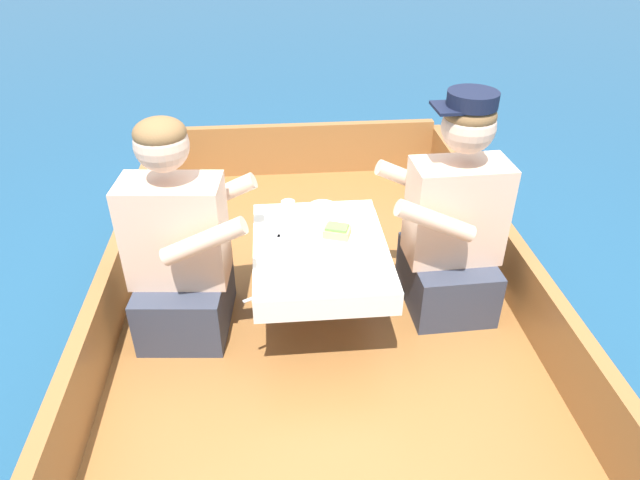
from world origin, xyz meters
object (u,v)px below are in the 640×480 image
person_starboard (453,226)px  coffee_cup_port (359,255)px  tin_can (288,207)px  sandwich (337,231)px  coffee_cup_starboard (303,248)px  person_port (180,251)px

person_starboard → coffee_cup_port: person_starboard is taller
tin_can → sandwich: bearing=-50.2°
coffee_cup_port → person_starboard: bearing=23.4°
person_starboard → sandwich: 0.50m
sandwich → tin_can: 0.31m
person_starboard → tin_can: (-0.70, 0.24, -0.00)m
person_starboard → sandwich: size_ratio=7.62×
sandwich → coffee_cup_port: (0.07, -0.19, -0.00)m
coffee_cup_port → coffee_cup_starboard: bearing=161.8°
coffee_cup_port → coffee_cup_starboard: 0.23m
person_port → sandwich: bearing=10.2°
sandwich → coffee_cup_starboard: 0.19m
person_port → coffee_cup_starboard: (0.51, -0.06, 0.03)m
sandwich → person_port: bearing=-175.0°
coffee_cup_port → tin_can: size_ratio=1.58×
coffee_cup_port → coffee_cup_starboard: size_ratio=0.98×
person_starboard → tin_can: bearing=-21.0°
person_port → coffee_cup_port: (0.73, -0.13, 0.03)m
person_starboard → coffee_cup_starboard: size_ratio=9.35×
person_port → sandwich: size_ratio=7.27×
person_starboard → sandwich: bearing=-2.3°
person_port → coffee_cup_port: person_port is taller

